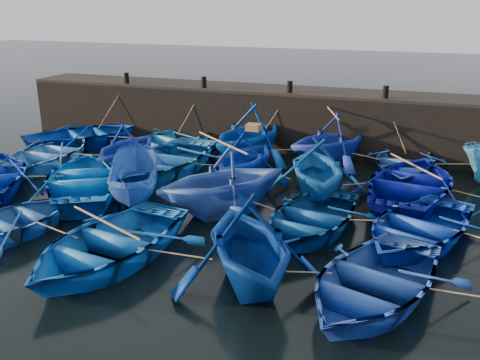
% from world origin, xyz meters
% --- Properties ---
extents(ground, '(120.00, 120.00, 0.00)m').
position_xyz_m(ground, '(0.00, 0.00, 0.00)').
color(ground, black).
rests_on(ground, ground).
extents(quay_wall, '(26.00, 2.50, 2.50)m').
position_xyz_m(quay_wall, '(0.00, 10.50, 1.25)').
color(quay_wall, black).
rests_on(quay_wall, ground).
extents(quay_top, '(26.00, 2.50, 0.12)m').
position_xyz_m(quay_top, '(0.00, 10.50, 2.56)').
color(quay_top, black).
rests_on(quay_top, quay_wall).
extents(bollard_0, '(0.24, 0.24, 0.50)m').
position_xyz_m(bollard_0, '(-8.00, 9.60, 2.87)').
color(bollard_0, black).
rests_on(bollard_0, quay_top).
extents(bollard_1, '(0.24, 0.24, 0.50)m').
position_xyz_m(bollard_1, '(-4.00, 9.60, 2.87)').
color(bollard_1, black).
rests_on(bollard_1, quay_top).
extents(bollard_2, '(0.24, 0.24, 0.50)m').
position_xyz_m(bollard_2, '(0.00, 9.60, 2.87)').
color(bollard_2, black).
rests_on(bollard_2, quay_top).
extents(bollard_3, '(0.24, 0.24, 0.50)m').
position_xyz_m(bollard_3, '(4.00, 9.60, 2.87)').
color(bollard_3, black).
rests_on(bollard_3, quay_top).
extents(boat_0, '(6.09, 6.36, 1.07)m').
position_xyz_m(boat_0, '(-9.12, 7.37, 0.54)').
color(boat_0, '#003191').
rests_on(boat_0, ground).
extents(boat_1, '(5.05, 5.98, 1.06)m').
position_xyz_m(boat_1, '(-5.04, 7.63, 0.53)').
color(boat_1, blue).
rests_on(boat_1, ground).
extents(boat_2, '(5.00, 5.45, 2.42)m').
position_xyz_m(boat_2, '(-1.17, 7.61, 1.21)').
color(boat_2, '#003692').
rests_on(boat_2, ground).
extents(boat_3, '(5.26, 5.36, 2.14)m').
position_xyz_m(boat_3, '(2.10, 8.28, 1.07)').
color(boat_3, navy).
rests_on(boat_3, ground).
extents(boat_4, '(3.41, 4.75, 0.98)m').
position_xyz_m(boat_4, '(5.05, 7.74, 0.49)').
color(boat_4, navy).
rests_on(boat_4, ground).
extents(boat_6, '(3.48, 4.81, 0.99)m').
position_xyz_m(boat_6, '(-8.62, 4.42, 0.49)').
color(boat_6, blue).
rests_on(boat_6, ground).
extents(boat_7, '(3.35, 3.87, 2.00)m').
position_xyz_m(boat_7, '(-5.20, 4.71, 1.00)').
color(boat_7, navy).
rests_on(boat_7, ground).
extents(boat_8, '(4.49, 6.04, 1.20)m').
position_xyz_m(boat_8, '(-3.66, 4.78, 0.60)').
color(boat_8, blue).
rests_on(boat_8, ground).
extents(boat_9, '(3.78, 4.22, 1.99)m').
position_xyz_m(boat_9, '(-0.41, 4.96, 1.00)').
color(boat_9, '#03279A').
rests_on(boat_9, ground).
extents(boat_10, '(4.69, 5.05, 2.18)m').
position_xyz_m(boat_10, '(2.38, 4.27, 1.09)').
color(boat_10, '#0E59AE').
rests_on(boat_10, ground).
extents(boat_11, '(4.74, 6.14, 1.18)m').
position_xyz_m(boat_11, '(5.47, 5.12, 0.59)').
color(boat_11, '#00077B').
rests_on(boat_11, ground).
extents(boat_14, '(6.18, 6.68, 1.13)m').
position_xyz_m(boat_14, '(-5.24, 1.94, 0.56)').
color(boat_14, blue).
rests_on(boat_14, ground).
extents(boat_15, '(3.26, 4.39, 1.60)m').
position_xyz_m(boat_15, '(-3.14, 1.62, 0.80)').
color(boat_15, navy).
rests_on(boat_15, ground).
extents(boat_16, '(5.72, 5.76, 2.30)m').
position_xyz_m(boat_16, '(-0.10, 1.84, 1.15)').
color(boat_16, '#2F55B6').
rests_on(boat_16, ground).
extents(boat_17, '(4.09, 5.16, 0.97)m').
position_xyz_m(boat_17, '(2.81, 1.32, 0.48)').
color(boat_17, navy).
rests_on(boat_17, ground).
extents(boat_18, '(5.02, 5.81, 1.01)m').
position_xyz_m(boat_18, '(5.76, 1.61, 0.51)').
color(boat_18, '#0A33A4').
rests_on(boat_18, ground).
extents(boat_21, '(4.16, 4.98, 0.89)m').
position_xyz_m(boat_21, '(-5.21, -1.71, 0.44)').
color(boat_21, '#1C4E97').
rests_on(boat_21, ground).
extents(boat_22, '(4.51, 5.79, 1.10)m').
position_xyz_m(boat_22, '(-1.69, -2.22, 0.55)').
color(boat_22, '#0B4FA8').
rests_on(boat_22, ground).
extents(boat_23, '(5.39, 5.57, 2.24)m').
position_xyz_m(boat_23, '(2.10, -2.15, 1.12)').
color(boat_23, navy).
rests_on(boat_23, ground).
extents(boat_24, '(4.83, 5.76, 1.02)m').
position_xyz_m(boat_24, '(4.92, -1.87, 0.51)').
color(boat_24, '#1E46A3').
rests_on(boat_24, ground).
extents(wooden_crate, '(0.49, 0.45, 0.23)m').
position_xyz_m(wooden_crate, '(-0.11, 4.96, 2.11)').
color(wooden_crate, brown).
rests_on(wooden_crate, boat_9).
extents(mooring_ropes, '(17.53, 11.76, 2.10)m').
position_xyz_m(mooring_ropes, '(0.20, 4.94, 0.87)').
color(mooring_ropes, tan).
rests_on(mooring_ropes, ground).
extents(loose_oars, '(9.42, 12.57, 1.26)m').
position_xyz_m(loose_oars, '(1.45, 3.25, 1.71)').
color(loose_oars, '#99724C').
rests_on(loose_oars, ground).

